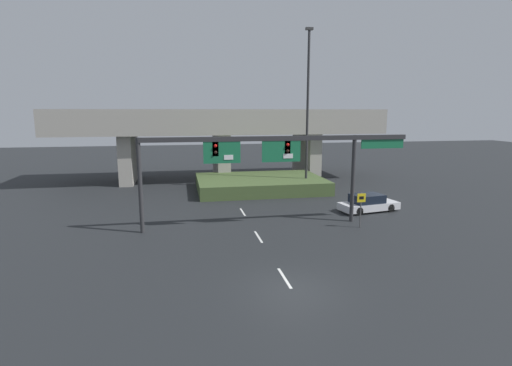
% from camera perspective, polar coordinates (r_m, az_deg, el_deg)
% --- Properties ---
extents(ground_plane, '(160.00, 160.00, 0.00)m').
position_cam_1_polar(ground_plane, '(18.64, 5.10, -14.86)').
color(ground_plane, black).
extents(lane_markings, '(0.14, 28.33, 0.01)m').
position_cam_1_polar(lane_markings, '(31.78, -1.92, -4.15)').
color(lane_markings, silver).
rests_on(lane_markings, ground).
extents(signal_gantry, '(18.63, 0.44, 6.24)m').
position_cam_1_polar(signal_gantry, '(27.08, 2.12, 4.38)').
color(signal_gantry, '#2D2D30').
rests_on(signal_gantry, ground).
extents(speed_limit_sign, '(0.60, 0.11, 2.45)m').
position_cam_1_polar(speed_limit_sign, '(28.11, 14.76, -3.05)').
color(speed_limit_sign, '#4C4C4C').
rests_on(speed_limit_sign, ground).
extents(highway_light_pole_near, '(0.70, 0.36, 15.64)m').
position_cam_1_polar(highway_light_pole_near, '(39.71, 7.38, 10.58)').
color(highway_light_pole_near, '#2D2D30').
rests_on(highway_light_pole_near, ground).
extents(overpass_bridge, '(36.92, 9.14, 8.09)m').
position_cam_1_polar(overpass_bridge, '(46.97, -5.05, 7.34)').
color(overpass_bridge, '#A39E93').
rests_on(overpass_bridge, ground).
extents(grass_embankment, '(12.55, 8.93, 1.26)m').
position_cam_1_polar(grass_embankment, '(40.47, 0.57, -0.11)').
color(grass_embankment, '#42562D').
rests_on(grass_embankment, ground).
extents(parked_sedan_near_right, '(5.01, 2.66, 1.39)m').
position_cam_1_polar(parked_sedan_near_right, '(33.09, 15.72, -2.82)').
color(parked_sedan_near_right, silver).
rests_on(parked_sedan_near_right, ground).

